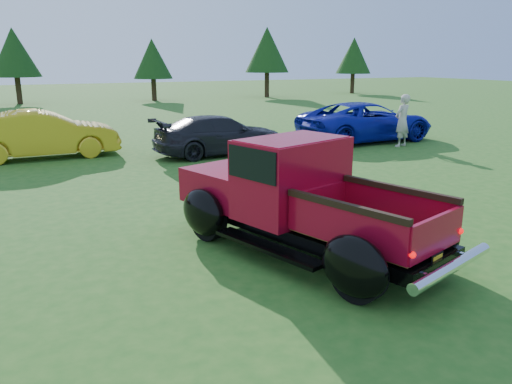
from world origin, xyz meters
The scene contains 10 objects.
ground centered at (0.00, 0.00, 0.00)m, with size 120.00×120.00×0.00m, color #205317.
tree_mid_left centered at (-3.00, 31.00, 3.38)m, with size 3.20×3.20×5.00m.
tree_mid_right centered at (6.00, 30.00, 2.97)m, with size 2.82×2.82×4.40m.
tree_east centered at (15.00, 29.50, 3.66)m, with size 3.46×3.46×5.40m.
tree_far_east centered at (24.00, 30.50, 3.25)m, with size 3.07×3.07×4.80m.
pickup_truck centered at (0.71, -0.16, 0.84)m, with size 3.40×5.09×1.78m.
show_car_yellow centered at (-2.51, 9.68, 0.73)m, with size 1.54×4.42×1.46m, color gold.
show_car_grey centered at (2.63, 7.93, 0.62)m, with size 1.74×4.27×1.24m, color black.
show_car_blue centered at (8.50, 8.13, 0.72)m, with size 2.39×5.17×1.44m, color #0E159B.
spectator centered at (8.86, 6.59, 0.90)m, with size 0.66×0.43×1.80m, color #BCB5A3.
Camera 1 is at (-3.08, -6.89, 2.96)m, focal length 35.00 mm.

